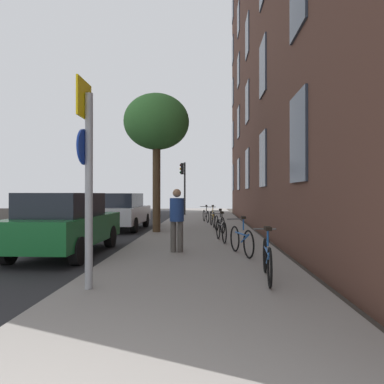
% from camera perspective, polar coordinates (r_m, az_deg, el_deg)
% --- Properties ---
extents(ground_plane, '(41.80, 41.80, 0.00)m').
position_cam_1_polar(ground_plane, '(16.51, -10.55, -5.89)').
color(ground_plane, '#332D28').
extents(road_asphalt, '(7.00, 38.00, 0.01)m').
position_cam_1_polar(road_asphalt, '(17.11, -17.45, -5.67)').
color(road_asphalt, '#232326').
rests_on(road_asphalt, ground).
extents(sidewalk, '(4.20, 38.00, 0.12)m').
position_cam_1_polar(sidewalk, '(16.08, 1.76, -5.83)').
color(sidewalk, gray).
rests_on(sidewalk, ground).
extents(building_facade, '(0.56, 27.00, 18.37)m').
position_cam_1_polar(building_facade, '(17.43, 11.22, 25.51)').
color(building_facade, '#513328').
rests_on(building_facade, ground).
extents(sign_post, '(0.15, 0.60, 3.28)m').
position_cam_1_polar(sign_post, '(5.64, -17.02, 3.66)').
color(sign_post, gray).
rests_on(sign_post, sidewalk).
extents(traffic_light, '(0.43, 0.24, 3.72)m').
position_cam_1_polar(traffic_light, '(24.35, -1.45, 2.19)').
color(traffic_light, black).
rests_on(traffic_light, sidewalk).
extents(tree_near, '(2.56, 2.56, 5.41)m').
position_cam_1_polar(tree_near, '(13.79, -5.92, 11.29)').
color(tree_near, '#4C3823').
rests_on(tree_near, sidewalk).
extents(bicycle_0, '(0.42, 1.70, 0.93)m').
position_cam_1_polar(bicycle_0, '(6.19, 12.39, -10.78)').
color(bicycle_0, black).
rests_on(bicycle_0, sidewalk).
extents(bicycle_1, '(0.55, 1.59, 0.95)m').
position_cam_1_polar(bicycle_1, '(8.52, 8.23, -7.85)').
color(bicycle_1, black).
rests_on(bicycle_1, sidewalk).
extents(bicycle_2, '(0.42, 1.71, 0.94)m').
position_cam_1_polar(bicycle_2, '(10.86, 4.86, -6.22)').
color(bicycle_2, black).
rests_on(bicycle_2, sidewalk).
extents(bicycle_3, '(0.48, 1.57, 0.92)m').
position_cam_1_polar(bicycle_3, '(13.26, 4.60, -5.20)').
color(bicycle_3, black).
rests_on(bicycle_3, sidewalk).
extents(bicycle_4, '(0.42, 1.74, 0.98)m').
position_cam_1_polar(bicycle_4, '(15.64, 3.42, -4.35)').
color(bicycle_4, black).
rests_on(bicycle_4, sidewalk).
extents(bicycle_5, '(0.48, 1.62, 0.91)m').
position_cam_1_polar(bicycle_5, '(18.03, 2.32, -3.91)').
color(bicycle_5, black).
rests_on(bicycle_5, sidewalk).
extents(pedestrian_0, '(0.51, 0.51, 1.61)m').
position_cam_1_polar(pedestrian_0, '(8.78, -2.54, -4.00)').
color(pedestrian_0, '#4C4742').
rests_on(pedestrian_0, sidewalk).
extents(car_0, '(1.83, 4.09, 1.62)m').
position_cam_1_polar(car_0, '(9.56, -20.35, -4.89)').
color(car_0, '#19662D').
rests_on(car_0, road_asphalt).
extents(car_1, '(1.94, 4.20, 1.62)m').
position_cam_1_polar(car_1, '(15.60, -11.71, -3.11)').
color(car_1, silver).
rests_on(car_1, road_asphalt).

